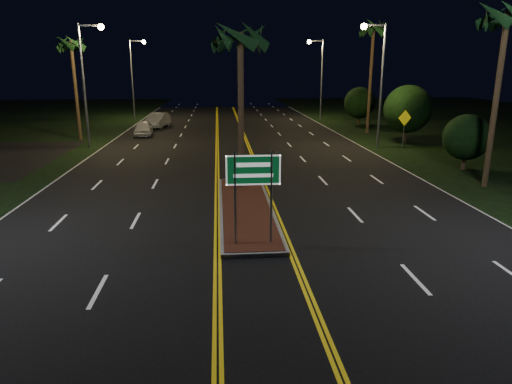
{
  "coord_description": "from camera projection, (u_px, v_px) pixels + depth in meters",
  "views": [
    {
      "loc": [
        -1.11,
        -11.67,
        5.93
      ],
      "look_at": [
        0.11,
        3.0,
        1.9
      ],
      "focal_mm": 32.0,
      "sensor_mm": 36.0,
      "label": 1
    }
  ],
  "objects": [
    {
      "name": "warning_sign",
      "position": [
        404.0,
        123.0,
        34.58
      ],
      "size": [
        1.13,
        0.41,
        2.83
      ],
      "rotation": [
        0.0,
        0.0,
        0.33
      ],
      "color": "gray",
      "rests_on": "ground"
    },
    {
      "name": "ground",
      "position": [
        261.0,
        285.0,
        12.87
      ],
      "size": [
        120.0,
        120.0,
        0.0
      ],
      "primitive_type": "plane",
      "color": "black",
      "rests_on": "ground"
    },
    {
      "name": "streetlight_right_mid",
      "position": [
        377.0,
        71.0,
        33.37
      ],
      "size": [
        1.91,
        0.44,
        9.0
      ],
      "color": "gray",
      "rests_on": "ground"
    },
    {
      "name": "palm_left_far",
      "position": [
        71.0,
        44.0,
        36.72
      ],
      "size": [
        2.4,
        2.4,
        8.8
      ],
      "color": "#382819",
      "rests_on": "ground"
    },
    {
      "name": "palm_right_far",
      "position": [
        374.0,
        30.0,
        40.31
      ],
      "size": [
        2.4,
        2.4,
        10.3
      ],
      "color": "#382819",
      "rests_on": "ground"
    },
    {
      "name": "highway_sign",
      "position": [
        253.0,
        179.0,
        14.92
      ],
      "size": [
        1.8,
        0.08,
        3.2
      ],
      "color": "gray",
      "rests_on": "ground"
    },
    {
      "name": "shrub_far",
      "position": [
        360.0,
        103.0,
        47.96
      ],
      "size": [
        3.24,
        3.24,
        3.96
      ],
      "color": "#382819",
      "rests_on": "ground"
    },
    {
      "name": "car_near",
      "position": [
        143.0,
        127.0,
        40.96
      ],
      "size": [
        2.24,
        4.66,
        1.51
      ],
      "primitive_type": "imported",
      "rotation": [
        0.0,
        0.0,
        0.07
      ],
      "color": "silver",
      "rests_on": "ground"
    },
    {
      "name": "palm_right_near",
      "position": [
        507.0,
        17.0,
        21.31
      ],
      "size": [
        2.4,
        2.4,
        9.3
      ],
      "color": "#382819",
      "rests_on": "ground"
    },
    {
      "name": "shrub_near",
      "position": [
        467.0,
        137.0,
        26.89
      ],
      "size": [
        2.7,
        2.7,
        3.3
      ],
      "color": "#382819",
      "rests_on": "ground"
    },
    {
      "name": "streetlight_left_mid",
      "position": [
        88.0,
        71.0,
        33.6
      ],
      "size": [
        1.91,
        0.44,
        9.0
      ],
      "color": "gray",
      "rests_on": "ground"
    },
    {
      "name": "car_far",
      "position": [
        158.0,
        119.0,
        46.49
      ],
      "size": [
        3.03,
        5.4,
        1.7
      ],
      "primitive_type": "imported",
      "rotation": [
        0.0,
        0.0,
        -0.17
      ],
      "color": "#A7AAB0",
      "rests_on": "ground"
    },
    {
      "name": "streetlight_right_far",
      "position": [
        319.0,
        70.0,
        52.6
      ],
      "size": [
        1.91,
        0.44,
        9.0
      ],
      "color": "gray",
      "rests_on": "ground"
    },
    {
      "name": "palm_median",
      "position": [
        240.0,
        37.0,
        21.04
      ],
      "size": [
        2.4,
        2.4,
        8.3
      ],
      "color": "#382819",
      "rests_on": "ground"
    },
    {
      "name": "shrub_mid",
      "position": [
        408.0,
        109.0,
        36.33
      ],
      "size": [
        3.78,
        3.78,
        4.62
      ],
      "color": "#382819",
      "rests_on": "ground"
    },
    {
      "name": "median_island",
      "position": [
        246.0,
        208.0,
        19.58
      ],
      "size": [
        2.25,
        10.25,
        0.17
      ],
      "color": "gray",
      "rests_on": "ground"
    },
    {
      "name": "streetlight_left_far",
      "position": [
        135.0,
        70.0,
        52.83
      ],
      "size": [
        1.91,
        0.44,
        9.0
      ],
      "color": "gray",
      "rests_on": "ground"
    }
  ]
}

